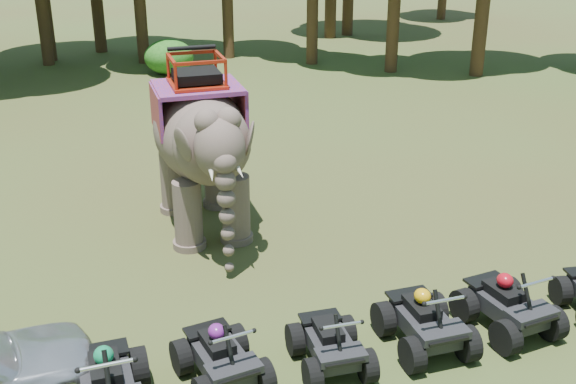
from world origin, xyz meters
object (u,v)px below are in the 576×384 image
elephant (201,143)px  atv_2 (331,337)px  atv_3 (425,314)px  atv_4 (509,298)px  atv_1 (221,350)px  atv_0 (107,377)px

elephant → atv_2: 6.34m
atv_2 → atv_3: bearing=3.8°
elephant → atv_4: size_ratio=2.80×
atv_2 → atv_4: 3.45m
atv_1 → atv_0: bearing=178.9°
elephant → atv_1: bearing=-98.4°
atv_0 → atv_1: bearing=6.7°
elephant → atv_1: elephant is taller
atv_0 → atv_1: atv_0 is taller
atv_0 → elephant: bearing=64.9°
atv_2 → atv_3: (1.77, 0.02, 0.06)m
atv_1 → atv_2: atv_1 is taller
atv_2 → atv_3: size_ratio=0.90×
atv_1 → atv_3: bearing=-10.6°
atv_1 → atv_3: atv_3 is taller
atv_3 → atv_4: bearing=0.7°
elephant → atv_3: bearing=-65.8°
atv_0 → atv_4: size_ratio=1.05×
atv_1 → atv_2: (1.83, -0.17, -0.03)m
atv_1 → elephant: bearing=72.0°
atv_1 → atv_4: size_ratio=0.95×
atv_4 → atv_3: bearing=173.5°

